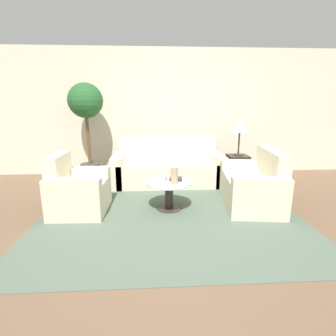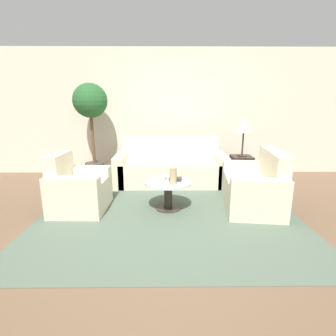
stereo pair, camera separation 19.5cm
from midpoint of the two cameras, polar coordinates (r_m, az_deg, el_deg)
The scene contains 13 objects.
ground_plane at distance 3.38m, azimuth -1.98°, elevation -12.46°, with size 14.00×14.00×0.00m, color brown.
wall_back at distance 5.68m, azimuth -2.83°, elevation 11.92°, with size 10.00×0.06×2.60m.
rug at distance 3.88m, azimuth -1.23°, elevation -8.75°, with size 3.51×3.38×0.01m.
sofa_main at distance 5.01m, azimuth -1.14°, elevation -0.11°, with size 2.06×0.79×0.86m.
armchair at distance 3.94m, azimuth -20.69°, elevation -5.01°, with size 0.74×0.82×0.83m.
loveseat at distance 4.12m, azimuth 17.11°, elevation -3.90°, with size 0.90×1.32×0.84m.
coffee_table at distance 3.79m, azimuth -1.25°, elevation -5.11°, with size 0.67×0.67×0.41m.
side_table at distance 5.22m, azimuth 13.80°, elevation -0.15°, with size 0.38×0.38×0.53m.
table_lamp at distance 5.09m, azimuth 14.34°, elevation 8.82°, with size 0.29×0.29×0.71m.
potted_plant at distance 5.31m, azimuth -18.40°, elevation 11.56°, with size 0.65×0.65×1.87m.
vase at distance 3.62m, azimuth -0.13°, elevation -1.71°, with size 0.10×0.10×0.23m.
bowl at distance 3.84m, azimuth -2.93°, elevation -2.15°, with size 0.17×0.17×0.06m.
book_stack at distance 3.82m, azimuth 0.26°, elevation -2.38°, with size 0.20×0.16×0.04m.
Camera 1 is at (-0.17, -3.02, 1.51)m, focal length 28.00 mm.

